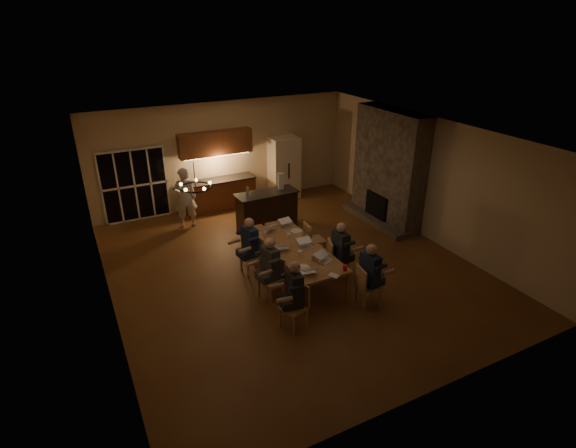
# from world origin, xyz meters

# --- Properties ---
(floor) EXTENTS (9.00, 9.00, 0.00)m
(floor) POSITION_xyz_m (0.00, 0.00, 0.00)
(floor) COLOR brown
(floor) RESTS_ON ground
(back_wall) EXTENTS (8.00, 0.04, 3.20)m
(back_wall) POSITION_xyz_m (0.00, 4.52, 1.60)
(back_wall) COLOR #C8AD8D
(back_wall) RESTS_ON ground
(left_wall) EXTENTS (0.04, 9.00, 3.20)m
(left_wall) POSITION_xyz_m (-4.02, 0.00, 1.60)
(left_wall) COLOR #C8AD8D
(left_wall) RESTS_ON ground
(right_wall) EXTENTS (0.04, 9.00, 3.20)m
(right_wall) POSITION_xyz_m (4.02, 0.00, 1.60)
(right_wall) COLOR #C8AD8D
(right_wall) RESTS_ON ground
(ceiling) EXTENTS (8.00, 9.00, 0.04)m
(ceiling) POSITION_xyz_m (0.00, 0.00, 3.22)
(ceiling) COLOR white
(ceiling) RESTS_ON back_wall
(french_doors) EXTENTS (1.86, 0.08, 2.10)m
(french_doors) POSITION_xyz_m (-2.70, 4.47, 1.05)
(french_doors) COLOR black
(french_doors) RESTS_ON ground
(fireplace) EXTENTS (0.58, 2.50, 3.20)m
(fireplace) POSITION_xyz_m (3.70, 1.20, 1.60)
(fireplace) COLOR #635C4E
(fireplace) RESTS_ON ground
(kitchenette) EXTENTS (2.24, 0.68, 2.40)m
(kitchenette) POSITION_xyz_m (-0.30, 4.20, 1.20)
(kitchenette) COLOR brown
(kitchenette) RESTS_ON ground
(refrigerator) EXTENTS (0.90, 0.68, 2.00)m
(refrigerator) POSITION_xyz_m (1.90, 4.15, 1.00)
(refrigerator) COLOR #EEE1C7
(refrigerator) RESTS_ON ground
(dining_table) EXTENTS (1.10, 2.94, 0.75)m
(dining_table) POSITION_xyz_m (-0.08, -0.40, 0.38)
(dining_table) COLOR tan
(dining_table) RESTS_ON ground
(bar_island) EXTENTS (1.74, 0.73, 1.08)m
(bar_island) POSITION_xyz_m (0.40, 2.20, 0.54)
(bar_island) COLOR black
(bar_island) RESTS_ON ground
(chair_left_near) EXTENTS (0.56, 0.56, 0.89)m
(chair_left_near) POSITION_xyz_m (-0.98, -2.02, 0.45)
(chair_left_near) COLOR tan
(chair_left_near) RESTS_ON ground
(chair_left_mid) EXTENTS (0.56, 0.56, 0.89)m
(chair_left_mid) POSITION_xyz_m (-0.93, -0.91, 0.45)
(chair_left_mid) COLOR tan
(chair_left_mid) RESTS_ON ground
(chair_left_far) EXTENTS (0.47, 0.47, 0.89)m
(chair_left_far) POSITION_xyz_m (-0.91, 0.18, 0.45)
(chair_left_far) COLOR tan
(chair_left_far) RESTS_ON ground
(chair_right_near) EXTENTS (0.50, 0.50, 0.89)m
(chair_right_near) POSITION_xyz_m (0.75, -2.07, 0.45)
(chair_right_near) COLOR tan
(chair_right_near) RESTS_ON ground
(chair_right_mid) EXTENTS (0.56, 0.56, 0.89)m
(chair_right_mid) POSITION_xyz_m (0.81, -0.82, 0.45)
(chair_right_mid) COLOR tan
(chair_right_mid) RESTS_ON ground
(chair_right_far) EXTENTS (0.46, 0.46, 0.89)m
(chair_right_far) POSITION_xyz_m (0.80, 0.25, 0.45)
(chair_right_far) COLOR tan
(chair_right_far) RESTS_ON ground
(person_left_near) EXTENTS (0.67, 0.67, 1.38)m
(person_left_near) POSITION_xyz_m (-0.92, -1.95, 0.69)
(person_left_near) COLOR #272832
(person_left_near) RESTS_ON ground
(person_right_near) EXTENTS (0.65, 0.65, 1.38)m
(person_right_near) POSITION_xyz_m (0.76, -2.04, 0.69)
(person_right_near) COLOR #1B2344
(person_right_near) RESTS_ON ground
(person_left_mid) EXTENTS (0.69, 0.69, 1.38)m
(person_left_mid) POSITION_xyz_m (-0.92, -0.88, 0.69)
(person_left_mid) COLOR #3D4549
(person_left_mid) RESTS_ON ground
(person_right_mid) EXTENTS (0.62, 0.62, 1.38)m
(person_right_mid) POSITION_xyz_m (0.78, -0.92, 0.69)
(person_right_mid) COLOR #272832
(person_right_mid) RESTS_ON ground
(person_left_far) EXTENTS (0.69, 0.69, 1.38)m
(person_left_far) POSITION_xyz_m (-0.92, 0.22, 0.69)
(person_left_far) COLOR #1B2344
(person_left_far) RESTS_ON ground
(standing_person) EXTENTS (0.68, 0.49, 1.74)m
(standing_person) POSITION_xyz_m (-1.56, 3.36, 0.87)
(standing_person) COLOR white
(standing_person) RESTS_ON ground
(chandelier) EXTENTS (0.55, 0.55, 0.03)m
(chandelier) POSITION_xyz_m (-2.37, -0.98, 2.75)
(chandelier) COLOR black
(chandelier) RESTS_ON ceiling
(laptop_a) EXTENTS (0.36, 0.32, 0.23)m
(laptop_a) POSITION_xyz_m (-0.37, -1.46, 0.86)
(laptop_a) COLOR silver
(laptop_a) RESTS_ON dining_table
(laptop_b) EXTENTS (0.41, 0.39, 0.23)m
(laptop_b) POSITION_xyz_m (0.18, -1.25, 0.86)
(laptop_b) COLOR silver
(laptop_b) RESTS_ON dining_table
(laptop_c) EXTENTS (0.38, 0.35, 0.23)m
(laptop_c) POSITION_xyz_m (-0.38, -0.31, 0.86)
(laptop_c) COLOR silver
(laptop_c) RESTS_ON dining_table
(laptop_d) EXTENTS (0.33, 0.30, 0.23)m
(laptop_d) POSITION_xyz_m (0.12, -0.52, 0.86)
(laptop_d) COLOR silver
(laptop_d) RESTS_ON dining_table
(laptop_e) EXTENTS (0.39, 0.37, 0.23)m
(laptop_e) POSITION_xyz_m (-0.27, 0.71, 0.86)
(laptop_e) COLOR silver
(laptop_e) RESTS_ON dining_table
(laptop_f) EXTENTS (0.34, 0.31, 0.23)m
(laptop_f) POSITION_xyz_m (0.24, 0.62, 0.86)
(laptop_f) COLOR silver
(laptop_f) RESTS_ON dining_table
(mug_front) EXTENTS (0.08, 0.08, 0.10)m
(mug_front) POSITION_xyz_m (-0.16, -0.77, 0.80)
(mug_front) COLOR white
(mug_front) RESTS_ON dining_table
(mug_mid) EXTENTS (0.09, 0.09, 0.10)m
(mug_mid) POSITION_xyz_m (0.00, 0.10, 0.80)
(mug_mid) COLOR white
(mug_mid) RESTS_ON dining_table
(mug_back) EXTENTS (0.07, 0.07, 0.10)m
(mug_back) POSITION_xyz_m (-0.46, 0.43, 0.80)
(mug_back) COLOR white
(mug_back) RESTS_ON dining_table
(redcup_near) EXTENTS (0.09, 0.09, 0.12)m
(redcup_near) POSITION_xyz_m (0.34, -1.75, 0.81)
(redcup_near) COLOR red
(redcup_near) RESTS_ON dining_table
(redcup_mid) EXTENTS (0.08, 0.08, 0.12)m
(redcup_mid) POSITION_xyz_m (-0.47, -0.06, 0.81)
(redcup_mid) COLOR red
(redcup_mid) RESTS_ON dining_table
(can_silver) EXTENTS (0.06, 0.06, 0.12)m
(can_silver) POSITION_xyz_m (-0.03, -1.11, 0.81)
(can_silver) COLOR #B2B2B7
(can_silver) RESTS_ON dining_table
(can_cola) EXTENTS (0.07, 0.07, 0.12)m
(can_cola) POSITION_xyz_m (-0.25, 0.99, 0.81)
(can_cola) COLOR #3F0F0C
(can_cola) RESTS_ON dining_table
(can_right) EXTENTS (0.07, 0.07, 0.12)m
(can_right) POSITION_xyz_m (0.31, -0.07, 0.81)
(can_right) COLOR #B2B2B7
(can_right) RESTS_ON dining_table
(plate_near) EXTENTS (0.23, 0.23, 0.02)m
(plate_near) POSITION_xyz_m (0.27, -1.01, 0.76)
(plate_near) COLOR white
(plate_near) RESTS_ON dining_table
(plate_left) EXTENTS (0.28, 0.28, 0.02)m
(plate_left) POSITION_xyz_m (-0.37, -1.28, 0.76)
(plate_left) COLOR white
(plate_left) RESTS_ON dining_table
(plate_far) EXTENTS (0.28, 0.28, 0.02)m
(plate_far) POSITION_xyz_m (0.32, 0.31, 0.76)
(plate_far) COLOR white
(plate_far) RESTS_ON dining_table
(notepad) EXTENTS (0.22, 0.25, 0.01)m
(notepad) POSITION_xyz_m (0.03, -1.83, 0.76)
(notepad) COLOR white
(notepad) RESTS_ON dining_table
(bar_bottle) EXTENTS (0.07, 0.07, 0.24)m
(bar_bottle) POSITION_xyz_m (-0.14, 2.25, 1.20)
(bar_bottle) COLOR #99999E
(bar_bottle) RESTS_ON bar_island
(bar_blender) EXTENTS (0.18, 0.18, 0.45)m
(bar_blender) POSITION_xyz_m (0.87, 2.29, 1.31)
(bar_blender) COLOR silver
(bar_blender) RESTS_ON bar_island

